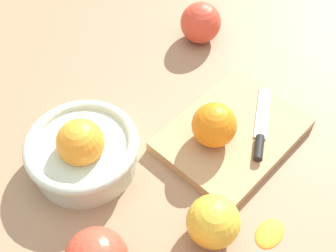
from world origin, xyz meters
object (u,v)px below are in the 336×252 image
(orange_on_board, at_px, (214,125))
(knife, at_px, (261,132))
(apple_back_right, at_px, (201,23))
(cutting_board, at_px, (232,135))
(apple_front_left, at_px, (213,222))
(bowl, at_px, (83,150))

(orange_on_board, distance_m, knife, 0.08)
(apple_back_right, bearing_deg, orange_on_board, -143.06)
(orange_on_board, relative_size, apple_back_right, 0.87)
(cutting_board, distance_m, apple_front_left, 0.17)
(cutting_board, relative_size, orange_on_board, 3.26)
(cutting_board, relative_size, apple_back_right, 2.85)
(bowl, bearing_deg, cutting_board, -42.28)
(knife, distance_m, apple_back_right, 0.27)
(bowl, relative_size, knife, 1.16)
(knife, xyz_separation_m, apple_front_left, (-0.18, -0.02, 0.01))
(orange_on_board, bearing_deg, cutting_board, -29.63)
(bowl, height_order, apple_front_left, bowl)
(bowl, distance_m, orange_on_board, 0.20)
(orange_on_board, height_order, knife, orange_on_board)
(bowl, xyz_separation_m, apple_back_right, (0.36, 0.02, 0.00))
(apple_front_left, bearing_deg, apple_back_right, 35.05)
(orange_on_board, relative_size, apple_front_left, 0.95)
(cutting_board, height_order, orange_on_board, orange_on_board)
(cutting_board, bearing_deg, knife, -63.26)
(apple_front_left, xyz_separation_m, apple_back_right, (0.34, 0.24, 0.00))
(cutting_board, bearing_deg, apple_front_left, -159.63)
(bowl, height_order, cutting_board, bowl)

